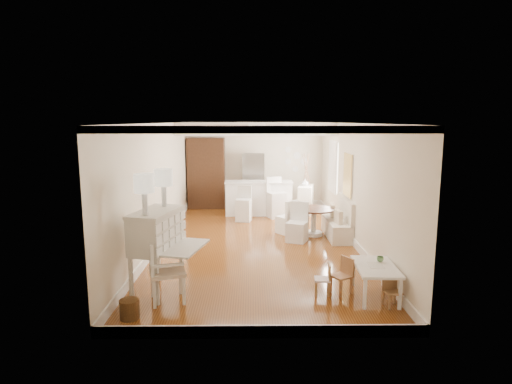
{
  "coord_description": "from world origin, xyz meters",
  "views": [
    {
      "loc": [
        -0.12,
        -9.78,
        2.86
      ],
      "look_at": [
        -0.01,
        0.3,
        1.17
      ],
      "focal_mm": 30.0,
      "sensor_mm": 36.0,
      "label": 1
    }
  ],
  "objects_px": {
    "kids_chair_c": "(393,291)",
    "kids_chair_a": "(341,275)",
    "kids_table": "(375,281)",
    "breakfast_counter": "(259,198)",
    "dining_table": "(313,222)",
    "slip_chair_near": "(297,222)",
    "fridge": "(264,181)",
    "kids_chair_b": "(322,279)",
    "slip_chair_far": "(287,217)",
    "gustavian_armchair": "(167,271)",
    "sideboard": "(306,200)",
    "secretary_bureau": "(157,251)",
    "bar_stool_left": "(244,204)",
    "wicker_basket": "(129,309)",
    "pantry_cabinet": "(206,173)",
    "bar_stool_right": "(276,198)"
  },
  "relations": [
    {
      "from": "dining_table",
      "to": "slip_chair_near",
      "type": "distance_m",
      "value": 0.72
    },
    {
      "from": "slip_chair_far",
      "to": "wicker_basket",
      "type": "bearing_deg",
      "value": 20.87
    },
    {
      "from": "bar_stool_left",
      "to": "breakfast_counter",
      "type": "bearing_deg",
      "value": 72.57
    },
    {
      "from": "kids_chair_a",
      "to": "slip_chair_far",
      "type": "bearing_deg",
      "value": 158.35
    },
    {
      "from": "kids_chair_a",
      "to": "fridge",
      "type": "relative_size",
      "value": 0.34
    },
    {
      "from": "bar_stool_right",
      "to": "sideboard",
      "type": "relative_size",
      "value": 1.31
    },
    {
      "from": "kids_table",
      "to": "slip_chair_far",
      "type": "relative_size",
      "value": 1.22
    },
    {
      "from": "kids_chair_b",
      "to": "dining_table",
      "type": "relative_size",
      "value": 0.52
    },
    {
      "from": "sideboard",
      "to": "slip_chair_near",
      "type": "bearing_deg",
      "value": -88.31
    },
    {
      "from": "kids_chair_c",
      "to": "breakfast_counter",
      "type": "distance_m",
      "value": 6.93
    },
    {
      "from": "gustavian_armchair",
      "to": "pantry_cabinet",
      "type": "xyz_separation_m",
      "value": [
        -0.14,
        7.46,
        0.64
      ]
    },
    {
      "from": "kids_table",
      "to": "kids_chair_c",
      "type": "distance_m",
      "value": 0.42
    },
    {
      "from": "wicker_basket",
      "to": "dining_table",
      "type": "relative_size",
      "value": 0.28
    },
    {
      "from": "slip_chair_near",
      "to": "wicker_basket",
      "type": "bearing_deg",
      "value": -102.39
    },
    {
      "from": "kids_chair_c",
      "to": "sideboard",
      "type": "bearing_deg",
      "value": 83.88
    },
    {
      "from": "gustavian_armchair",
      "to": "kids_chair_b",
      "type": "bearing_deg",
      "value": -100.77
    },
    {
      "from": "secretary_bureau",
      "to": "dining_table",
      "type": "height_order",
      "value": "secretary_bureau"
    },
    {
      "from": "pantry_cabinet",
      "to": "bar_stool_left",
      "type": "bearing_deg",
      "value": -57.21
    },
    {
      "from": "kids_chair_c",
      "to": "slip_chair_near",
      "type": "distance_m",
      "value": 3.82
    },
    {
      "from": "dining_table",
      "to": "sideboard",
      "type": "distance_m",
      "value": 2.59
    },
    {
      "from": "pantry_cabinet",
      "to": "sideboard",
      "type": "relative_size",
      "value": 2.52
    },
    {
      "from": "kids_table",
      "to": "breakfast_counter",
      "type": "height_order",
      "value": "breakfast_counter"
    },
    {
      "from": "bar_stool_left",
      "to": "slip_chair_far",
      "type": "bearing_deg",
      "value": -40.51
    },
    {
      "from": "slip_chair_far",
      "to": "fridge",
      "type": "height_order",
      "value": "fridge"
    },
    {
      "from": "kids_table",
      "to": "kids_chair_c",
      "type": "height_order",
      "value": "kids_table"
    },
    {
      "from": "secretary_bureau",
      "to": "kids_chair_b",
      "type": "bearing_deg",
      "value": 10.41
    },
    {
      "from": "bar_stool_right",
      "to": "fridge",
      "type": "height_order",
      "value": "fridge"
    },
    {
      "from": "kids_table",
      "to": "slip_chair_far",
      "type": "xyz_separation_m",
      "value": [
        -1.12,
        4.02,
        0.17
      ]
    },
    {
      "from": "kids_table",
      "to": "pantry_cabinet",
      "type": "distance_m",
      "value": 8.17
    },
    {
      "from": "slip_chair_near",
      "to": "breakfast_counter",
      "type": "bearing_deg",
      "value": 129.38
    },
    {
      "from": "secretary_bureau",
      "to": "kids_chair_c",
      "type": "xyz_separation_m",
      "value": [
        3.76,
        -0.64,
        -0.45
      ]
    },
    {
      "from": "kids_chair_c",
      "to": "kids_chair_a",
      "type": "bearing_deg",
      "value": 131.22
    },
    {
      "from": "bar_stool_left",
      "to": "bar_stool_right",
      "type": "xyz_separation_m",
      "value": [
        0.96,
        0.44,
        0.09
      ]
    },
    {
      "from": "gustavian_armchair",
      "to": "sideboard",
      "type": "bearing_deg",
      "value": -41.25
    },
    {
      "from": "gustavian_armchair",
      "to": "bar_stool_left",
      "type": "xyz_separation_m",
      "value": [
        1.11,
        5.52,
        0.0
      ]
    },
    {
      "from": "kids_chair_a",
      "to": "gustavian_armchair",
      "type": "bearing_deg",
      "value": -114.81
    },
    {
      "from": "breakfast_counter",
      "to": "slip_chair_far",
      "type": "bearing_deg",
      "value": -73.13
    },
    {
      "from": "kids_chair_b",
      "to": "slip_chair_near",
      "type": "height_order",
      "value": "slip_chair_near"
    },
    {
      "from": "kids_chair_a",
      "to": "fridge",
      "type": "xyz_separation_m",
      "value": [
        -1.07,
        7.15,
        0.59
      ]
    },
    {
      "from": "wicker_basket",
      "to": "kids_table",
      "type": "distance_m",
      "value": 3.88
    },
    {
      "from": "kids_table",
      "to": "kids_chair_c",
      "type": "bearing_deg",
      "value": -67.78
    },
    {
      "from": "slip_chair_far",
      "to": "kids_table",
      "type": "bearing_deg",
      "value": 65.9
    },
    {
      "from": "fridge",
      "to": "kids_chair_a",
      "type": "bearing_deg",
      "value": -81.46
    },
    {
      "from": "kids_chair_b",
      "to": "slip_chair_far",
      "type": "distance_m",
      "value": 3.91
    },
    {
      "from": "kids_chair_c",
      "to": "fridge",
      "type": "distance_m",
      "value": 7.92
    },
    {
      "from": "slip_chair_near",
      "to": "kids_chair_b",
      "type": "bearing_deg",
      "value": -65.14
    },
    {
      "from": "secretary_bureau",
      "to": "kids_chair_a",
      "type": "xyz_separation_m",
      "value": [
        3.07,
        -0.09,
        -0.4
      ]
    },
    {
      "from": "gustavian_armchair",
      "to": "kids_table",
      "type": "distance_m",
      "value": 3.37
    },
    {
      "from": "gustavian_armchair",
      "to": "kids_table",
      "type": "xyz_separation_m",
      "value": [
        3.36,
        0.13,
        -0.24
      ]
    },
    {
      "from": "kids_chair_a",
      "to": "kids_chair_c",
      "type": "relative_size",
      "value": 1.22
    }
  ]
}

